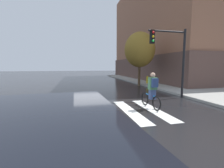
{
  "coord_description": "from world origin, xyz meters",
  "views": [
    {
      "loc": [
        -1.2,
        -6.33,
        1.98
      ],
      "look_at": [
        0.67,
        1.37,
        1.07
      ],
      "focal_mm": 24.97,
      "sensor_mm": 36.0,
      "label": 1
    }
  ],
  "objects_px": {
    "fire_hydrant": "(147,80)",
    "street_tree_near": "(140,50)",
    "cyclist": "(152,91)",
    "traffic_light_near": "(172,51)"
  },
  "relations": [
    {
      "from": "traffic_light_near",
      "to": "street_tree_near",
      "type": "xyz_separation_m",
      "value": [
        0.57,
        6.12,
        0.71
      ]
    },
    {
      "from": "traffic_light_near",
      "to": "cyclist",
      "type": "bearing_deg",
      "value": -140.55
    },
    {
      "from": "cyclist",
      "to": "street_tree_near",
      "type": "height_order",
      "value": "street_tree_near"
    },
    {
      "from": "cyclist",
      "to": "street_tree_near",
      "type": "distance_m",
      "value": 8.87
    },
    {
      "from": "cyclist",
      "to": "street_tree_near",
      "type": "relative_size",
      "value": 0.32
    },
    {
      "from": "traffic_light_near",
      "to": "fire_hydrant",
      "type": "relative_size",
      "value": 5.38
    },
    {
      "from": "fire_hydrant",
      "to": "street_tree_near",
      "type": "distance_m",
      "value": 3.37
    },
    {
      "from": "cyclist",
      "to": "traffic_light_near",
      "type": "xyz_separation_m",
      "value": [
        2.23,
        1.84,
        2.02
      ]
    },
    {
      "from": "traffic_light_near",
      "to": "fire_hydrant",
      "type": "height_order",
      "value": "traffic_light_near"
    },
    {
      "from": "fire_hydrant",
      "to": "traffic_light_near",
      "type": "bearing_deg",
      "value": -104.99
    }
  ]
}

